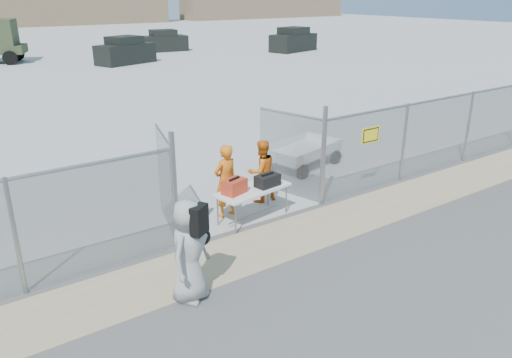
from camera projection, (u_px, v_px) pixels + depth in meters
ground at (313, 259)px, 10.03m from camera, size 160.00×160.00×0.00m
dirt_strip at (282, 240)px, 10.79m from camera, size 44.00×1.60×0.01m
chain_link_fence at (256, 179)px, 11.18m from camera, size 40.00×0.20×2.20m
folding_table at (253, 204)px, 11.64m from camera, size 1.93×1.04×0.78m
orange_bag at (234, 186)px, 11.18m from camera, size 0.61×0.49×0.33m
black_duffel at (267, 180)px, 11.60m from camera, size 0.61×0.41×0.28m
security_worker_left at (225, 181)px, 11.64m from camera, size 0.70×0.52×1.78m
security_worker_right at (261, 171)px, 12.53m from camera, size 0.80×0.63×1.61m
visitor at (189, 251)px, 8.44m from camera, size 1.09×0.98×1.86m
utility_trailer at (301, 154)px, 15.21m from camera, size 3.49×2.38×0.77m
parked_vehicle_near at (125, 50)px, 36.39m from camera, size 4.65×3.20×1.93m
parked_vehicle_mid at (164, 41)px, 44.02m from camera, size 4.17×2.21×1.81m
parked_vehicle_far at (293, 40)px, 43.95m from camera, size 4.83×3.08×2.02m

